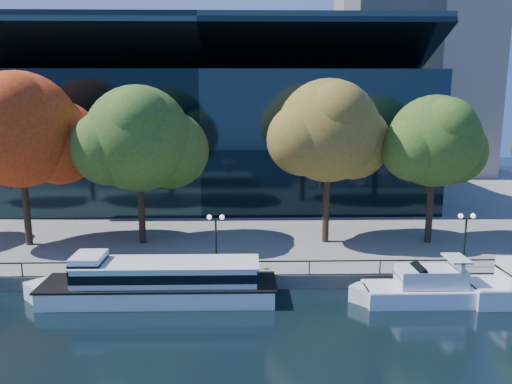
{
  "coord_description": "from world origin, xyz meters",
  "views": [
    {
      "loc": [
        0.53,
        -30.05,
        13.24
      ],
      "look_at": [
        1.36,
        8.0,
        5.99
      ],
      "focal_mm": 35.0,
      "sensor_mm": 36.0,
      "label": 1
    }
  ],
  "objects_px": {
    "tree_2": "(141,141)",
    "lamp_1": "(216,229)",
    "tour_boat": "(153,281)",
    "tree_1": "(22,132)",
    "tree_4": "(436,143)",
    "lamp_2": "(466,228)",
    "cruiser_near": "(431,288)",
    "tree_3": "(330,133)"
  },
  "relations": [
    {
      "from": "tree_2",
      "to": "lamp_1",
      "type": "distance_m",
      "value": 10.92
    },
    {
      "from": "tour_boat",
      "to": "tree_1",
      "type": "relative_size",
      "value": 1.17
    },
    {
      "from": "tree_4",
      "to": "lamp_2",
      "type": "height_order",
      "value": "tree_4"
    },
    {
      "from": "tree_2",
      "to": "lamp_1",
      "type": "height_order",
      "value": "tree_2"
    },
    {
      "from": "tree_2",
      "to": "lamp_2",
      "type": "distance_m",
      "value": 26.07
    },
    {
      "from": "tour_boat",
      "to": "cruiser_near",
      "type": "bearing_deg",
      "value": -2.34
    },
    {
      "from": "tree_1",
      "to": "tree_3",
      "type": "relative_size",
      "value": 1.04
    },
    {
      "from": "tree_2",
      "to": "lamp_2",
      "type": "relative_size",
      "value": 3.29
    },
    {
      "from": "tree_2",
      "to": "cruiser_near",
      "type": "bearing_deg",
      "value": -27.21
    },
    {
      "from": "tour_boat",
      "to": "tree_4",
      "type": "height_order",
      "value": "tree_4"
    },
    {
      "from": "cruiser_near",
      "to": "tree_4",
      "type": "xyz_separation_m",
      "value": [
        3.72,
        10.37,
        8.55
      ]
    },
    {
      "from": "tour_boat",
      "to": "lamp_2",
      "type": "bearing_deg",
      "value": 8.35
    },
    {
      "from": "tree_2",
      "to": "lamp_2",
      "type": "xyz_separation_m",
      "value": [
        24.55,
        -6.67,
        -5.73
      ]
    },
    {
      "from": "tree_1",
      "to": "lamp_1",
      "type": "height_order",
      "value": "tree_1"
    },
    {
      "from": "tour_boat",
      "to": "tree_3",
      "type": "xyz_separation_m",
      "value": [
        13.14,
        9.94,
        8.98
      ]
    },
    {
      "from": "tour_boat",
      "to": "cruiser_near",
      "type": "xyz_separation_m",
      "value": [
        18.2,
        -0.74,
        -0.41
      ]
    },
    {
      "from": "tree_3",
      "to": "lamp_1",
      "type": "relative_size",
      "value": 3.42
    },
    {
      "from": "tour_boat",
      "to": "tree_2",
      "type": "relative_size",
      "value": 1.26
    },
    {
      "from": "tour_boat",
      "to": "tree_3",
      "type": "height_order",
      "value": "tree_3"
    },
    {
      "from": "cruiser_near",
      "to": "tree_2",
      "type": "height_order",
      "value": "tree_2"
    },
    {
      "from": "tree_2",
      "to": "lamp_2",
      "type": "bearing_deg",
      "value": -15.2
    },
    {
      "from": "lamp_1",
      "to": "tree_2",
      "type": "bearing_deg",
      "value": 134.18
    },
    {
      "from": "tour_boat",
      "to": "tree_2",
      "type": "xyz_separation_m",
      "value": [
        -2.51,
        9.91,
        8.36
      ]
    },
    {
      "from": "cruiser_near",
      "to": "tree_4",
      "type": "relative_size",
      "value": 0.84
    },
    {
      "from": "tree_4",
      "to": "tree_3",
      "type": "bearing_deg",
      "value": 177.95
    },
    {
      "from": "tree_1",
      "to": "tree_4",
      "type": "distance_m",
      "value": 33.93
    },
    {
      "from": "tour_boat",
      "to": "tree_1",
      "type": "xyz_separation_m",
      "value": [
        -11.99,
        9.62,
        9.11
      ]
    },
    {
      "from": "cruiser_near",
      "to": "lamp_1",
      "type": "bearing_deg",
      "value": 164.37
    },
    {
      "from": "tree_1",
      "to": "tree_2",
      "type": "bearing_deg",
      "value": 1.71
    },
    {
      "from": "tree_3",
      "to": "lamp_2",
      "type": "height_order",
      "value": "tree_3"
    },
    {
      "from": "cruiser_near",
      "to": "tree_3",
      "type": "height_order",
      "value": "tree_3"
    },
    {
      "from": "tree_2",
      "to": "tree_1",
      "type": "bearing_deg",
      "value": -178.29
    },
    {
      "from": "tree_1",
      "to": "cruiser_near",
      "type": "bearing_deg",
      "value": -18.95
    },
    {
      "from": "tour_boat",
      "to": "tree_4",
      "type": "xyz_separation_m",
      "value": [
        21.92,
        9.62,
        8.14
      ]
    },
    {
      "from": "cruiser_near",
      "to": "tree_1",
      "type": "relative_size",
      "value": 0.73
    },
    {
      "from": "lamp_2",
      "to": "cruiser_near",
      "type": "bearing_deg",
      "value": -133.96
    },
    {
      "from": "cruiser_near",
      "to": "tree_1",
      "type": "distance_m",
      "value": 33.31
    },
    {
      "from": "tree_1",
      "to": "tree_2",
      "type": "relative_size",
      "value": 1.08
    },
    {
      "from": "cruiser_near",
      "to": "lamp_1",
      "type": "xyz_separation_m",
      "value": [
        -14.23,
        3.98,
        3.03
      ]
    },
    {
      "from": "cruiser_near",
      "to": "tree_4",
      "type": "height_order",
      "value": "tree_4"
    },
    {
      "from": "tree_1",
      "to": "lamp_2",
      "type": "height_order",
      "value": "tree_1"
    },
    {
      "from": "tree_3",
      "to": "lamp_2",
      "type": "xyz_separation_m",
      "value": [
        8.9,
        -6.7,
        -6.35
      ]
    }
  ]
}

